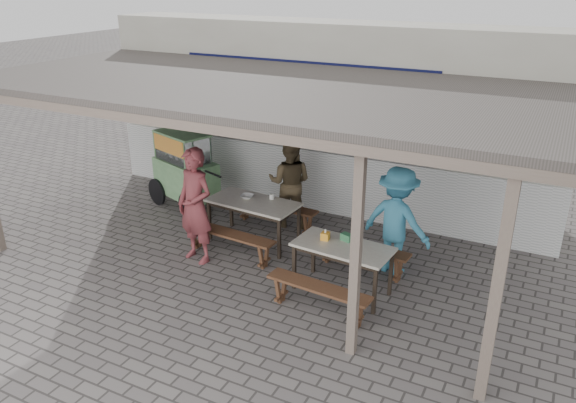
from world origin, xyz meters
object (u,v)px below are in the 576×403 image
Objects in this scene: table_right at (343,250)px; condiment_bowl at (247,196)px; condiment_jar at (272,196)px; donation_box at (347,237)px; bench_left_wall at (275,209)px; bench_right_wall at (363,252)px; patron_street_side at (195,206)px; patron_right_table at (397,221)px; patron_wall_side at (290,182)px; bench_right_street at (318,293)px; vendor_cart at (185,168)px; bench_left_street at (229,238)px; table_left at (253,205)px; tissue_box at (325,236)px.

condiment_bowl is (-2.13, 0.93, 0.11)m from table_right.
donation_box is at bearing -27.94° from condiment_jar.
bench_right_wall is at bearing -18.91° from bench_left_wall.
condiment_jar is (0.71, 1.21, -0.14)m from patron_street_side.
condiment_bowl is at bearing 12.61° from patron_right_table.
patron_wall_side reaches higher than condiment_bowl.
bench_right_street is 1.00× the size of bench_right_wall.
table_right is 0.77× the size of patron_street_side.
vendor_cart is (-2.01, 0.03, 0.48)m from bench_left_wall.
table_right is at bearing -3.00° from vendor_cart.
bench_right_wall is at bearing -6.00° from condiment_bowl.
bench_left_wall is at bearing 145.91° from table_right.
patron_wall_side is (-1.73, 1.75, 0.16)m from table_right.
bench_right_wall is 0.89× the size of patron_right_table.
bench_left_street is 0.89× the size of patron_street_side.
bench_left_street is 1.15× the size of table_right.
donation_box is at bearing 69.27° from patron_right_table.
patron_right_table is at bearing 6.46° from table_left.
bench_left_wall is at bearing 18.08° from vendor_cart.
table_right is 12.74× the size of tissue_box.
bench_right_wall is (1.98, -0.85, -0.01)m from bench_left_wall.
condiment_bowl is (-1.83, 0.87, -0.03)m from tissue_box.
patron_wall_side is at bearing 130.19° from tissue_box.
bench_left_street is 2.05m from table_right.
patron_street_side is 11.72× the size of donation_box.
patron_right_table reaches higher than bench_right_wall.
bench_left_street is 1.00× the size of bench_left_wall.
table_left is 0.21m from condiment_bowl.
bench_left_street is at bearing -90.00° from table_left.
condiment_jar is (0.18, -0.46, 0.45)m from bench_left_wall.
bench_right_wall is at bearing 6.49° from vendor_cart.
bench_left_wall and bench_right_wall have the same top height.
vendor_cart is 17.19× the size of tissue_box.
donation_box is at bearing 18.24° from patron_street_side.
bench_left_street is 0.90m from condiment_bowl.
patron_wall_side is at bearing 83.96° from bench_left_street.
tissue_box is (1.72, -0.10, 0.46)m from bench_left_street.
patron_wall_side is 2.36m from patron_right_table.
condiment_jar is (0.28, 0.93, 0.45)m from bench_left_street.
patron_street_side reaches higher than table_left.
vendor_cart is at bearing 154.32° from bench_right_street.
tissue_box is 1.77m from condiment_jar.
vendor_cart is at bearing 167.36° from condiment_jar.
condiment_bowl is at bearing -0.87° from vendor_cart.
donation_box is at bearing -14.94° from table_left.
patron_right_table is 18.78× the size of condiment_jar.
donation_box reaches higher than bench_left_wall.
patron_street_side is at bearing 32.34° from patron_right_table.
bench_right_street is (1.86, -2.25, -0.01)m from bench_left_wall.
bench_right_street is 4.51m from vendor_cart.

